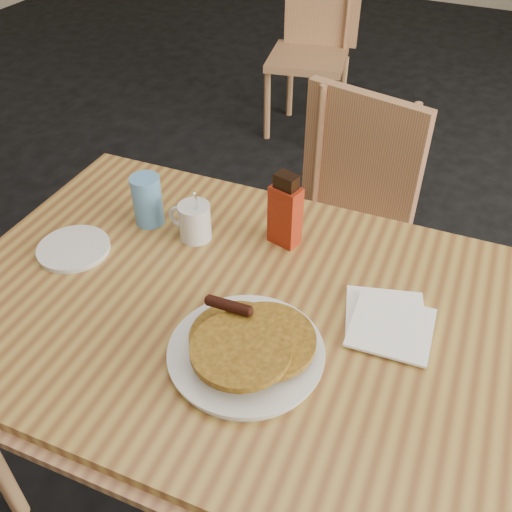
{
  "coord_description": "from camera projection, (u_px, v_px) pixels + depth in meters",
  "views": [
    {
      "loc": [
        0.37,
        -0.75,
        1.58
      ],
      "look_at": [
        -0.01,
        0.03,
        0.86
      ],
      "focal_mm": 40.0,
      "sensor_mm": 36.0,
      "label": 1
    }
  ],
  "objects": [
    {
      "name": "coffee_mug",
      "position": [
        194.0,
        221.0,
        1.32
      ],
      "size": [
        0.11,
        0.08,
        0.14
      ],
      "rotation": [
        0.0,
        0.0,
        -0.16
      ],
      "color": "silver",
      "rests_on": "main_table"
    },
    {
      "name": "pancake_plate",
      "position": [
        247.0,
        348.0,
        1.05
      ],
      "size": [
        0.29,
        0.29,
        0.09
      ],
      "rotation": [
        0.0,
        0.0,
        -0.36
      ],
      "color": "silver",
      "rests_on": "main_table"
    },
    {
      "name": "napkin_stack",
      "position": [
        388.0,
        322.0,
        1.13
      ],
      "size": [
        0.2,
        0.21,
        0.01
      ],
      "rotation": [
        0.0,
        0.0,
        0.3
      ],
      "color": "white",
      "rests_on": "main_table"
    },
    {
      "name": "chair_wall_extra",
      "position": [
        315.0,
        35.0,
        3.05
      ],
      "size": [
        0.48,
        0.48,
        0.89
      ],
      "rotation": [
        0.0,
        0.0,
        0.21
      ],
      "color": "tan",
      "rests_on": "floor"
    },
    {
      "name": "main_table",
      "position": [
        244.0,
        319.0,
        1.2
      ],
      "size": [
        1.33,
        0.93,
        0.75
      ],
      "rotation": [
        0.0,
        0.0,
        0.05
      ],
      "color": "#A8843B",
      "rests_on": "floor"
    },
    {
      "name": "syrup_bottle",
      "position": [
        285.0,
        212.0,
        1.28
      ],
      "size": [
        0.08,
        0.06,
        0.18
      ],
      "rotation": [
        0.0,
        0.0,
        -0.22
      ],
      "color": "maroon",
      "rests_on": "main_table"
    },
    {
      "name": "blue_tumbler",
      "position": [
        147.0,
        200.0,
        1.36
      ],
      "size": [
        0.08,
        0.08,
        0.12
      ],
      "primitive_type": "cylinder",
      "rotation": [
        0.0,
        0.0,
        0.13
      ],
      "color": "#5793CC",
      "rests_on": "main_table"
    },
    {
      "name": "side_saucer",
      "position": [
        74.0,
        248.0,
        1.31
      ],
      "size": [
        0.18,
        0.18,
        0.01
      ],
      "primitive_type": "cylinder",
      "rotation": [
        0.0,
        0.0,
        -0.07
      ],
      "color": "silver",
      "rests_on": "main_table"
    },
    {
      "name": "chair_main_far",
      "position": [
        347.0,
        211.0,
        1.81
      ],
      "size": [
        0.47,
        0.48,
        0.88
      ],
      "rotation": [
        0.0,
        0.0,
        -0.2
      ],
      "color": "tan",
      "rests_on": "floor"
    },
    {
      "name": "floor",
      "position": [
        253.0,
        488.0,
        1.66
      ],
      "size": [
        10.0,
        10.0,
        0.0
      ],
      "primitive_type": "plane",
      "color": "black",
      "rests_on": "ground"
    }
  ]
}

